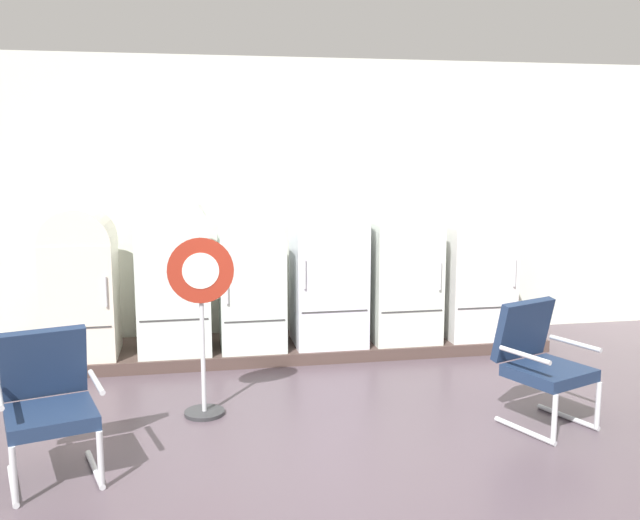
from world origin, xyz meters
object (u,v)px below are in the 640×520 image
object	(u,v)px
refrigerator_0	(81,279)
armchair_left	(49,399)
sign_stand	(202,325)
refrigerator_4	(403,264)
refrigerator_2	(251,275)
armchair_right	(540,358)
refrigerator_1	(173,269)
refrigerator_3	(328,260)
refrigerator_5	(476,261)

from	to	relation	value
refrigerator_0	armchair_left	size ratio (longest dim) A/B	1.52
armchair_left	sign_stand	xyz separation A→B (m)	(0.99, 0.85, 0.22)
refrigerator_0	refrigerator_4	world-z (taller)	refrigerator_4
refrigerator_2	armchair_right	bearing A→B (deg)	-45.67
refrigerator_1	refrigerator_4	world-z (taller)	refrigerator_1
sign_stand	refrigerator_0	bearing A→B (deg)	127.37
refrigerator_3	refrigerator_1	bearing A→B (deg)	-178.89
refrigerator_0	refrigerator_2	bearing A→B (deg)	-0.06
refrigerator_3	sign_stand	xyz separation A→B (m)	(-1.29, -1.48, -0.24)
refrigerator_5	armchair_right	xyz separation A→B (m)	(-0.35, -2.08, -0.41)
refrigerator_5	armchair_left	world-z (taller)	refrigerator_5
refrigerator_1	refrigerator_3	distance (m)	1.54
refrigerator_2	refrigerator_4	xyz separation A→B (m)	(1.57, 0.01, 0.06)
refrigerator_2	refrigerator_5	distance (m)	2.37
armchair_left	refrigerator_3	bearing A→B (deg)	45.57
refrigerator_3	armchair_right	distance (m)	2.48
refrigerator_3	refrigerator_5	distance (m)	1.59
refrigerator_2	refrigerator_3	xyz separation A→B (m)	(0.78, 0.02, 0.12)
refrigerator_1	armchair_left	size ratio (longest dim) A/B	1.66
refrigerator_1	refrigerator_2	xyz separation A→B (m)	(0.76, 0.01, -0.09)
refrigerator_2	armchair_right	distance (m)	2.91
refrigerator_0	refrigerator_1	bearing A→B (deg)	-0.48
refrigerator_2	refrigerator_5	world-z (taller)	refrigerator_5
refrigerator_0	refrigerator_1	xyz separation A→B (m)	(0.87, -0.01, 0.07)
refrigerator_3	armchair_right	world-z (taller)	refrigerator_3
refrigerator_1	armchair_right	size ratio (longest dim) A/B	1.66
refrigerator_0	armchair_right	bearing A→B (deg)	-29.60
sign_stand	refrigerator_5	bearing A→B (deg)	27.08
refrigerator_0	refrigerator_1	world-z (taller)	refrigerator_1
refrigerator_4	sign_stand	world-z (taller)	refrigerator_4
refrigerator_0	armchair_right	distance (m)	4.21
refrigerator_2	refrigerator_3	size ratio (longest dim) A/B	0.86
refrigerator_3	armchair_right	size ratio (longest dim) A/B	1.73
refrigerator_1	sign_stand	bearing A→B (deg)	-80.30
refrigerator_5	refrigerator_0	bearing A→B (deg)	-179.80
refrigerator_1	refrigerator_2	bearing A→B (deg)	0.43
refrigerator_5	refrigerator_1	bearing A→B (deg)	-179.61
refrigerator_4	sign_stand	size ratio (longest dim) A/B	1.06
armchair_right	armchair_left	bearing A→B (deg)	-176.18
refrigerator_3	sign_stand	world-z (taller)	refrigerator_3
refrigerator_2	armchair_left	distance (m)	2.77
refrigerator_4	armchair_left	world-z (taller)	refrigerator_4
armchair_left	refrigerator_1	bearing A→B (deg)	72.12
refrigerator_1	armchair_left	bearing A→B (deg)	-107.88
refrigerator_3	sign_stand	distance (m)	1.98
refrigerator_2	sign_stand	size ratio (longest dim) A/B	0.98
refrigerator_5	sign_stand	world-z (taller)	refrigerator_5
refrigerator_1	refrigerator_5	distance (m)	3.13
refrigerator_2	armchair_left	xyz separation A→B (m)	(-1.50, -2.30, -0.34)
refrigerator_2	refrigerator_5	xyz separation A→B (m)	(2.37, 0.02, 0.07)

